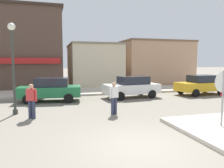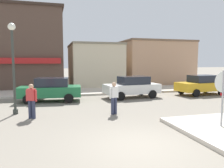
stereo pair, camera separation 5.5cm
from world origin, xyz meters
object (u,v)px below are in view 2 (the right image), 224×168
at_px(parked_car_nearest, 51,89).
at_px(lamp_post, 13,55).
at_px(parked_car_second, 132,87).
at_px(pedestrian_crossing_near, 114,97).
at_px(stop_sign, 223,91).
at_px(pedestrian_crossing_far, 32,100).
at_px(parked_car_third, 202,85).

bearing_deg(parked_car_nearest, lamp_post, -118.06).
bearing_deg(parked_car_second, pedestrian_crossing_near, -120.69).
relative_size(lamp_post, parked_car_second, 1.10).
distance_m(parked_car_second, pedestrian_crossing_near, 5.23).
bearing_deg(lamp_post, parked_car_nearest, 61.94).
xyz_separation_m(parked_car_nearest, parked_car_second, (5.74, -0.04, 0.00)).
relative_size(parked_car_second, pedestrian_crossing_near, 2.58).
height_order(stop_sign, parked_car_nearest, stop_sign).
bearing_deg(parked_car_second, pedestrian_crossing_far, -146.70).
xyz_separation_m(parked_car_third, pedestrian_crossing_far, (-12.40, -4.17, 0.06)).
xyz_separation_m(parked_car_nearest, pedestrian_crossing_far, (-0.83, -4.36, 0.06)).
height_order(stop_sign, parked_car_second, stop_sign).
bearing_deg(stop_sign, parked_car_nearest, 128.25).
height_order(lamp_post, parked_car_third, lamp_post).
bearing_deg(pedestrian_crossing_near, parked_car_nearest, 124.03).
relative_size(parked_car_third, pedestrian_crossing_far, 2.57).
bearing_deg(pedestrian_crossing_far, pedestrian_crossing_near, -2.71).
distance_m(stop_sign, pedestrian_crossing_near, 4.88).
bearing_deg(pedestrian_crossing_far, parked_car_third, 18.59).
relative_size(parked_car_nearest, pedestrian_crossing_far, 2.59).
bearing_deg(stop_sign, lamp_post, 148.95).
distance_m(stop_sign, parked_car_nearest, 10.31).
xyz_separation_m(parked_car_second, pedestrian_crossing_near, (-2.67, -4.50, 0.06)).
bearing_deg(parked_car_third, parked_car_nearest, 179.08).
xyz_separation_m(parked_car_third, pedestrian_crossing_near, (-8.50, -4.36, 0.06)).
distance_m(parked_car_third, pedestrian_crossing_near, 9.55).
distance_m(lamp_post, parked_car_nearest, 4.23).
relative_size(lamp_post, pedestrian_crossing_near, 2.82).
distance_m(lamp_post, parked_car_third, 13.79).
bearing_deg(stop_sign, parked_car_second, 94.50).
bearing_deg(lamp_post, pedestrian_crossing_far, -52.38).
bearing_deg(stop_sign, pedestrian_crossing_near, 133.03).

